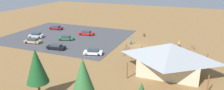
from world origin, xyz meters
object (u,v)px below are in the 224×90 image
at_px(car_black_mid_lot, 56,47).
at_px(car_green_aisle_side, 66,38).
at_px(bicycle_green_yard_center, 125,54).
at_px(bicycle_orange_yard_front, 126,46).
at_px(bicycle_black_lone_west, 188,51).
at_px(lot_sign, 131,39).
at_px(car_tan_near_entry, 33,41).
at_px(visitor_near_lot, 131,41).
at_px(trash_bin, 144,35).
at_px(bicycle_blue_by_bin, 127,49).
at_px(visitor_at_bikes, 172,49).
at_px(bicycle_yellow_yard_right, 134,58).
at_px(visitor_crossing_yard, 179,44).
at_px(bicycle_silver_lone_east, 193,48).
at_px(car_red_end_stall, 86,33).
at_px(car_white_inner_stall, 93,52).
at_px(bicycle_white_edge_north, 166,49).
at_px(car_maroon_front_row, 56,28).
at_px(bike_pavilion, 170,56).
at_px(pine_west, 83,80).
at_px(pine_far_west, 36,66).
at_px(car_silver_far_end, 36,35).

bearing_deg(car_black_mid_lot, car_green_aisle_side, -73.70).
distance_m(bicycle_green_yard_center, bicycle_orange_yard_front, 6.35).
relative_size(bicycle_black_lone_west, bicycle_green_yard_center, 0.87).
xyz_separation_m(lot_sign, car_tan_near_entry, (25.64, 9.32, -0.70)).
height_order(car_green_aisle_side, visitor_near_lot, visitor_near_lot).
xyz_separation_m(trash_bin, visitor_near_lot, (1.43, 9.20, 0.43)).
distance_m(bicycle_blue_by_bin, bicycle_black_lone_west, 14.89).
xyz_separation_m(car_black_mid_lot, visitor_at_bikes, (-27.72, -8.70, 0.21)).
bearing_deg(bicycle_orange_yard_front, bicycle_yellow_yard_right, 118.76).
xyz_separation_m(bicycle_green_yard_center, visitor_crossing_yard, (-11.17, -10.94, 0.60)).
distance_m(bicycle_silver_lone_east, car_red_end_stall, 31.94).
relative_size(trash_bin, car_white_inner_stall, 0.19).
bearing_deg(bicycle_white_edge_north, car_maroon_front_row, -11.06).
distance_m(bike_pavilion, car_black_mid_lot, 28.95).
bearing_deg(car_white_inner_stall, car_maroon_front_row, -37.05).
height_order(bicycle_black_lone_west, visitor_crossing_yard, visitor_crossing_yard).
height_order(bicycle_green_yard_center, car_maroon_front_row, car_maroon_front_row).
bearing_deg(car_red_end_stall, bicycle_blue_by_bin, 151.21).
bearing_deg(lot_sign, bike_pavilion, 129.48).
bearing_deg(bicycle_white_edge_north, pine_west, 79.94).
relative_size(car_black_mid_lot, visitor_crossing_yard, 2.69).
distance_m(pine_far_west, car_red_end_stall, 36.93).
bearing_deg(car_black_mid_lot, bicycle_green_yard_center, -171.99).
xyz_separation_m(trash_bin, car_black_mid_lot, (17.87, 20.36, 0.27)).
height_order(bicycle_black_lone_west, bicycle_orange_yard_front, bicycle_black_lone_west).
relative_size(pine_west, car_black_mid_lot, 1.77).
distance_m(lot_sign, visitor_at_bikes, 11.62).
xyz_separation_m(trash_bin, car_green_aisle_side, (20.19, 12.43, 0.26)).
bearing_deg(bicycle_blue_by_bin, lot_sign, -83.35).
bearing_deg(bike_pavilion, car_black_mid_lot, -6.92).
bearing_deg(lot_sign, car_tan_near_entry, 19.97).
xyz_separation_m(car_black_mid_lot, visitor_near_lot, (-16.44, -11.16, 0.16)).
xyz_separation_m(car_tan_near_entry, car_white_inner_stall, (-19.70, 1.94, -0.00)).
bearing_deg(bicycle_silver_lone_east, car_black_mid_lot, 22.53).
height_order(bicycle_green_yard_center, car_black_mid_lot, car_black_mid_lot).
distance_m(trash_bin, bicycle_blue_by_bin, 14.38).
height_order(bicycle_white_edge_north, car_red_end_stall, car_red_end_stall).
bearing_deg(bicycle_orange_yard_front, visitor_near_lot, -99.90).
bearing_deg(visitor_crossing_yard, car_red_end_stall, -3.32).
bearing_deg(car_silver_far_end, pine_far_west, 131.38).
bearing_deg(bicycle_blue_by_bin, bicycle_white_edge_north, -155.75).
bearing_deg(pine_west, car_maroon_front_row, -50.03).
xyz_separation_m(bicycle_black_lone_west, car_red_end_stall, (30.74, -4.70, 0.33)).
distance_m(bicycle_silver_lone_east, bicycle_black_lone_west, 3.29).
distance_m(car_green_aisle_side, visitor_crossing_yard, 31.71).
relative_size(bicycle_yellow_yard_right, visitor_at_bikes, 0.88).
height_order(bicycle_orange_yard_front, car_tan_near_entry, car_tan_near_entry).
bearing_deg(lot_sign, pine_far_west, 80.82).
height_order(bicycle_black_lone_west, visitor_at_bikes, visitor_at_bikes).
bearing_deg(visitor_at_bikes, car_maroon_front_row, -12.44).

